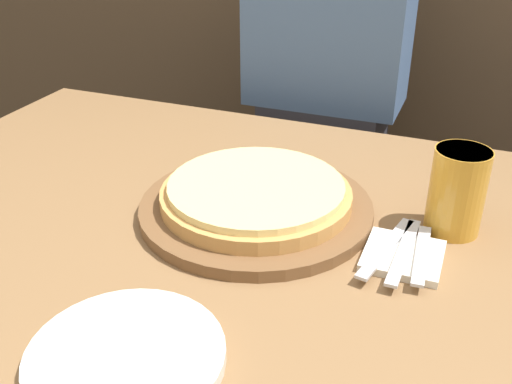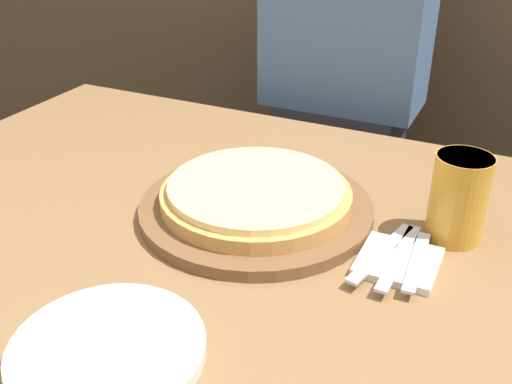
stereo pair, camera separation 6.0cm
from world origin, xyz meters
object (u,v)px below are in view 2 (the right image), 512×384
(beer_glass, at_px, (459,195))
(fork, at_px, (381,254))
(diner_person, at_px, (340,131))
(dinner_plate, at_px, (108,350))
(spoon, at_px, (416,263))
(pizza_on_board, at_px, (256,200))
(dinner_knife, at_px, (398,258))

(beer_glass, xyz_separation_m, fork, (-0.08, -0.11, -0.06))
(fork, height_order, diner_person, diner_person)
(fork, bearing_deg, beer_glass, 54.73)
(beer_glass, bearing_deg, diner_person, 122.82)
(dinner_plate, relative_size, diner_person, 0.17)
(dinner_plate, xyz_separation_m, spoon, (0.28, 0.32, 0.01))
(beer_glass, relative_size, spoon, 0.89)
(beer_glass, distance_m, fork, 0.15)
(pizza_on_board, distance_m, dinner_plate, 0.37)
(diner_person, bearing_deg, spoon, -63.99)
(beer_glass, height_order, dinner_plate, beer_glass)
(spoon, bearing_deg, pizza_on_board, 169.80)
(pizza_on_board, xyz_separation_m, dinner_knife, (0.25, -0.05, -0.01))
(beer_glass, relative_size, fork, 0.76)
(fork, bearing_deg, diner_person, 112.45)
(fork, xyz_separation_m, diner_person, (-0.28, 0.67, -0.11))
(fork, height_order, spoon, same)
(fork, distance_m, diner_person, 0.73)
(dinner_knife, bearing_deg, beer_glass, 63.94)
(pizza_on_board, relative_size, dinner_plate, 1.66)
(diner_person, bearing_deg, fork, -67.55)
(pizza_on_board, bearing_deg, diner_person, 95.10)
(fork, bearing_deg, spoon, 0.00)
(dinner_plate, bearing_deg, spoon, 48.26)
(pizza_on_board, relative_size, fork, 2.12)
(dinner_plate, xyz_separation_m, fork, (0.23, 0.32, 0.01))
(diner_person, bearing_deg, dinner_knife, -65.75)
(beer_glass, distance_m, diner_person, 0.68)
(dinner_plate, relative_size, dinner_knife, 1.27)
(dinner_knife, bearing_deg, dinner_plate, -129.14)
(spoon, bearing_deg, dinner_plate, -131.74)
(dinner_knife, bearing_deg, pizza_on_board, 168.79)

